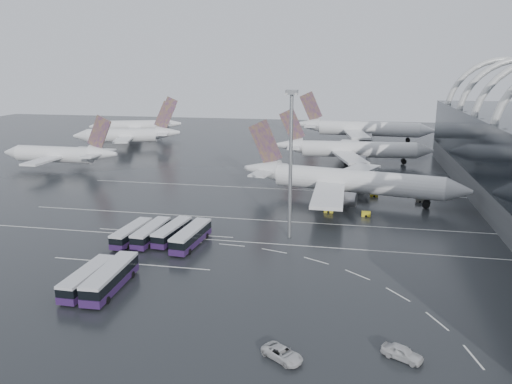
% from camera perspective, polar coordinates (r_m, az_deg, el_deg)
% --- Properties ---
extents(ground, '(420.00, 420.00, 0.00)m').
position_cam_1_polar(ground, '(95.62, 3.21, -5.60)').
color(ground, black).
rests_on(ground, ground).
extents(lane_marking_near, '(120.00, 0.25, 0.01)m').
position_cam_1_polar(lane_marking_near, '(93.76, 3.04, -6.01)').
color(lane_marking_near, silver).
rests_on(lane_marking_near, ground).
extents(lane_marking_mid, '(120.00, 0.25, 0.01)m').
position_cam_1_polar(lane_marking_mid, '(106.88, 4.09, -3.42)').
color(lane_marking_mid, silver).
rests_on(lane_marking_mid, ground).
extents(lane_marking_far, '(120.00, 0.25, 0.01)m').
position_cam_1_polar(lane_marking_far, '(133.66, 5.56, 0.22)').
color(lane_marking_far, silver).
rests_on(lane_marking_far, ground).
extents(bus_bay_line_south, '(28.00, 0.25, 0.01)m').
position_cam_1_polar(bus_bay_line_south, '(87.73, -14.18, -7.93)').
color(bus_bay_line_south, silver).
rests_on(bus_bay_line_south, ground).
extents(bus_bay_line_north, '(28.00, 0.25, 0.01)m').
position_cam_1_polar(bus_bay_line_north, '(101.43, -10.39, -4.62)').
color(bus_bay_line_north, silver).
rests_on(bus_bay_line_north, ground).
extents(airliner_main, '(55.91, 48.26, 19.03)m').
position_cam_1_polar(airliner_main, '(124.35, 10.19, 1.23)').
color(airliner_main, silver).
rests_on(airliner_main, ground).
extents(airliner_gate_b, '(52.63, 47.27, 18.28)m').
position_cam_1_polar(airliner_gate_b, '(171.52, 10.72, 4.77)').
color(airliner_gate_b, silver).
rests_on(airliner_gate_b, ground).
extents(airliner_gate_c, '(59.18, 54.53, 21.09)m').
position_cam_1_polar(airliner_gate_c, '(221.71, 11.90, 7.06)').
color(airliner_gate_c, silver).
rests_on(airliner_gate_c, ground).
extents(jet_remote_west, '(40.03, 32.20, 17.51)m').
position_cam_1_polar(jet_remote_west, '(171.25, -21.34, 4.00)').
color(jet_remote_west, silver).
rests_on(jet_remote_west, ground).
extents(jet_remote_mid, '(41.93, 34.04, 18.45)m').
position_cam_1_polar(jet_remote_mid, '(207.59, -14.30, 6.29)').
color(jet_remote_mid, silver).
rests_on(jet_remote_mid, ground).
extents(jet_remote_far, '(41.19, 33.47, 18.19)m').
position_cam_1_polar(jet_remote_far, '(237.93, -13.39, 7.33)').
color(jet_remote_far, silver).
rests_on(jet_remote_far, ground).
extents(bus_row_near_a, '(3.54, 12.20, 2.96)m').
position_cam_1_polar(bus_row_near_a, '(97.62, -14.02, -4.58)').
color(bus_row_near_a, '#331544').
rests_on(bus_row_near_a, ground).
extents(bus_row_near_b, '(3.40, 12.49, 3.05)m').
position_cam_1_polar(bus_row_near_b, '(96.87, -11.88, -4.58)').
color(bus_row_near_b, '#331544').
rests_on(bus_row_near_b, ground).
extents(bus_row_near_c, '(4.03, 12.42, 3.00)m').
position_cam_1_polar(bus_row_near_c, '(96.68, -9.56, -4.52)').
color(bus_row_near_c, '#331544').
rests_on(bus_row_near_c, ground).
extents(bus_row_near_d, '(4.09, 13.58, 3.30)m').
position_cam_1_polar(bus_row_near_d, '(93.40, -7.43, -5.01)').
color(bus_row_near_d, '#331544').
rests_on(bus_row_near_d, ground).
extents(bus_row_far_b, '(3.10, 12.48, 3.07)m').
position_cam_1_polar(bus_row_far_b, '(79.64, -18.70, -9.33)').
color(bus_row_far_b, '#331544').
rests_on(bus_row_far_b, ground).
extents(bus_row_far_c, '(3.66, 13.97, 3.42)m').
position_cam_1_polar(bus_row_far_c, '(78.33, -16.27, -9.39)').
color(bus_row_far_c, '#331544').
rests_on(bus_row_far_c, ground).
extents(van_curve_a, '(5.58, 4.84, 1.43)m').
position_cam_1_polar(van_curve_a, '(59.87, 3.03, -17.96)').
color(van_curve_a, silver).
rests_on(van_curve_a, ground).
extents(van_curve_b, '(5.08, 3.90, 1.61)m').
position_cam_1_polar(van_curve_b, '(62.08, 16.37, -17.19)').
color(van_curve_b, silver).
rests_on(van_curve_b, ground).
extents(floodlight_mast, '(2.16, 2.16, 28.15)m').
position_cam_1_polar(floodlight_mast, '(93.26, 4.00, 5.14)').
color(floodlight_mast, gray).
rests_on(floodlight_mast, ground).
extents(gse_cart_belly_a, '(1.93, 1.14, 1.05)m').
position_cam_1_polar(gse_cart_belly_a, '(112.92, 12.46, -2.47)').
color(gse_cart_belly_a, gold).
rests_on(gse_cart_belly_a, ground).
extents(gse_cart_belly_b, '(1.93, 1.14, 1.05)m').
position_cam_1_polar(gse_cart_belly_b, '(127.79, 18.22, -0.88)').
color(gse_cart_belly_b, slate).
rests_on(gse_cart_belly_b, ground).
extents(gse_cart_belly_c, '(2.05, 1.21, 1.12)m').
position_cam_1_polar(gse_cart_belly_c, '(114.35, 8.29, -2.04)').
color(gse_cart_belly_c, gold).
rests_on(gse_cart_belly_c, ground).
extents(gse_cart_belly_e, '(1.95, 1.15, 1.06)m').
position_cam_1_polar(gse_cart_belly_e, '(129.90, 13.34, -0.29)').
color(gse_cart_belly_e, gold).
rests_on(gse_cart_belly_e, ground).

